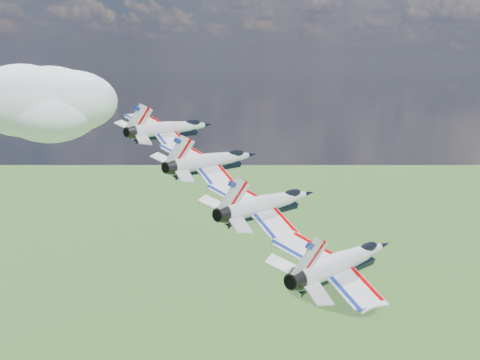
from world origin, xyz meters
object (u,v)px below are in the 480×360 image
at_px(jet_1, 214,160).
at_px(jet_3, 345,260).
at_px(jet_2, 270,203).
at_px(jet_0, 172,128).

distance_m(jet_1, jet_3, 23.60).
bearing_deg(jet_1, jet_2, -15.18).
distance_m(jet_0, jet_2, 23.60).
relative_size(jet_2, jet_3, 1.00).
xyz_separation_m(jet_0, jet_2, (18.25, -13.95, -5.43)).
height_order(jet_0, jet_2, jet_0).
bearing_deg(jet_2, jet_3, -15.18).
bearing_deg(jet_2, jet_0, 164.82).
height_order(jet_2, jet_3, jet_2).
xyz_separation_m(jet_0, jet_3, (27.38, -20.92, -8.14)).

